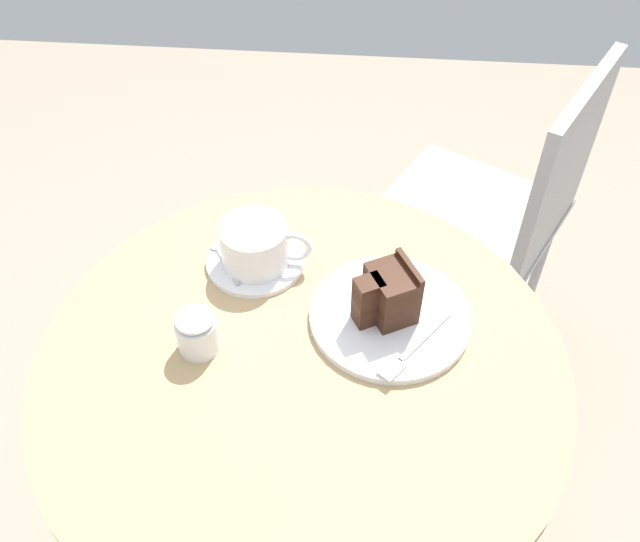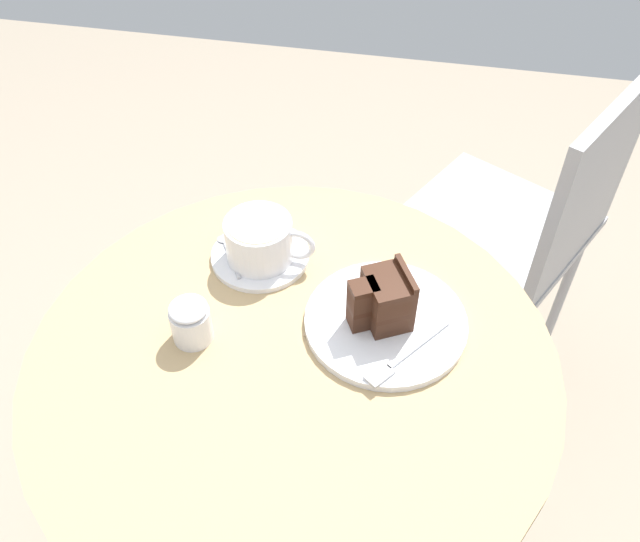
{
  "view_description": "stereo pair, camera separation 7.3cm",
  "coord_description": "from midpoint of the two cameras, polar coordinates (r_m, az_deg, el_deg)",
  "views": [
    {
      "loc": [
        0.07,
        -0.55,
        1.48
      ],
      "look_at": [
        0.01,
        0.13,
        0.78
      ],
      "focal_mm": 38.0,
      "sensor_mm": 36.0,
      "label": 1
    },
    {
      "loc": [
        0.15,
        -0.54,
        1.48
      ],
      "look_at": [
        0.01,
        0.13,
        0.78
      ],
      "focal_mm": 38.0,
      "sensor_mm": 36.0,
      "label": 2
    }
  ],
  "objects": [
    {
      "name": "cafe_chair",
      "position": [
        1.52,
        18.54,
        3.79
      ],
      "size": [
        0.52,
        0.52,
        0.85
      ],
      "rotation": [
        0.0,
        0.0,
        4.21
      ],
      "color": "#9E9EA3",
      "rests_on": "ground"
    },
    {
      "name": "cake_plate",
      "position": [
        0.97,
        7.72,
        -4.35
      ],
      "size": [
        0.23,
        0.23,
        0.01
      ],
      "color": "white",
      "rests_on": "cafe_table"
    },
    {
      "name": "saucer",
      "position": [
        1.05,
        -3.07,
        1.22
      ],
      "size": [
        0.15,
        0.15,
        0.01
      ],
      "color": "white",
      "rests_on": "cafe_table"
    },
    {
      "name": "cafe_table",
      "position": [
        1.03,
        -0.14,
        -11.37
      ],
      "size": [
        0.73,
        0.73,
        0.74
      ],
      "color": "tan",
      "rests_on": "ground"
    },
    {
      "name": "sugar_pot",
      "position": [
        0.94,
        -8.64,
        -4.29
      ],
      "size": [
        0.06,
        0.06,
        0.07
      ],
      "color": "white",
      "rests_on": "cafe_table"
    },
    {
      "name": "napkin",
      "position": [
        0.97,
        5.56,
        -4.43
      ],
      "size": [
        0.16,
        0.16,
        0.0
      ],
      "rotation": [
        0.0,
        0.0,
        2.78
      ],
      "color": "tan",
      "rests_on": "cafe_table"
    },
    {
      "name": "fork",
      "position": [
        0.92,
        9.03,
        -7.44
      ],
      "size": [
        0.11,
        0.13,
        0.0
      ],
      "rotation": [
        0.0,
        0.0,
        4.06
      ],
      "color": "#B7B7BC",
      "rests_on": "cake_plate"
    },
    {
      "name": "coffee_cup",
      "position": [
        1.02,
        -3.01,
        2.59
      ],
      "size": [
        0.14,
        0.1,
        0.07
      ],
      "color": "white",
      "rests_on": "saucer"
    },
    {
      "name": "teaspoon",
      "position": [
        1.06,
        -5.78,
        1.66
      ],
      "size": [
        0.06,
        0.09,
        0.0
      ],
      "rotation": [
        0.0,
        0.0,
        2.12
      ],
      "color": "#B7B7BC",
      "rests_on": "saucer"
    },
    {
      "name": "cake_slice",
      "position": [
        0.94,
        7.65,
        -2.5
      ],
      "size": [
        0.1,
        0.09,
        0.09
      ],
      "rotation": [
        0.0,
        0.0,
        3.63
      ],
      "color": "#422619",
      "rests_on": "cake_plate"
    }
  ]
}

